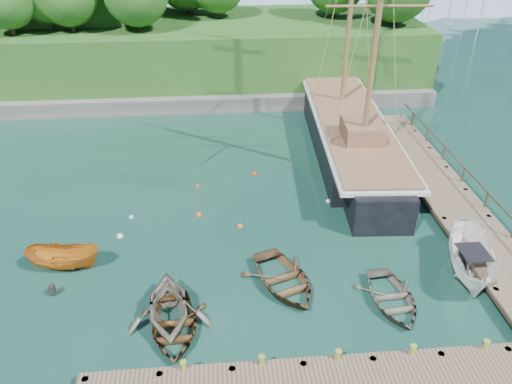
% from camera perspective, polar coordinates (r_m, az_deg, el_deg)
% --- Properties ---
extents(ground, '(160.00, 160.00, 0.00)m').
position_cam_1_polar(ground, '(24.49, 1.85, -10.65)').
color(ground, '#15392D').
rests_on(ground, ground).
extents(dock_east, '(3.20, 24.00, 1.10)m').
position_cam_1_polar(dock_east, '(32.79, 20.77, -0.06)').
color(dock_east, '#4A3B2E').
rests_on(dock_east, ground).
extents(bollard_0, '(0.26, 0.26, 0.45)m').
position_cam_1_polar(bollard_0, '(20.94, -8.11, -20.51)').
color(bollard_0, olive).
rests_on(bollard_0, ground).
extents(bollard_1, '(0.26, 0.26, 0.45)m').
position_cam_1_polar(bollard_1, '(20.92, 0.65, -20.13)').
color(bollard_1, olive).
rests_on(bollard_1, ground).
extents(bollard_2, '(0.26, 0.26, 0.45)m').
position_cam_1_polar(bollard_2, '(21.32, 9.19, -19.35)').
color(bollard_2, olive).
rests_on(bollard_2, ground).
extents(bollard_3, '(0.26, 0.26, 0.45)m').
position_cam_1_polar(bollard_3, '(22.13, 17.16, -18.25)').
color(bollard_3, olive).
rests_on(bollard_3, ground).
extents(bollard_4, '(0.26, 0.26, 0.45)m').
position_cam_1_polar(bollard_4, '(23.30, 24.35, -16.96)').
color(bollard_4, olive).
rests_on(bollard_4, ground).
extents(rowboat_0, '(3.18, 4.30, 0.86)m').
position_cam_1_polar(rowboat_0, '(22.67, -9.33, -15.45)').
color(rowboat_0, brown).
rests_on(rowboat_0, ground).
extents(rowboat_1, '(4.11, 4.63, 2.25)m').
position_cam_1_polar(rowboat_1, '(23.09, -9.82, -14.41)').
color(rowboat_1, '#6E6859').
rests_on(rowboat_1, ground).
extents(rowboat_2, '(4.60, 5.39, 0.95)m').
position_cam_1_polar(rowboat_2, '(24.53, 3.16, -10.61)').
color(rowboat_2, brown).
rests_on(rowboat_2, ground).
extents(rowboat_3, '(3.13, 4.19, 0.83)m').
position_cam_1_polar(rowboat_3, '(24.40, 15.20, -12.20)').
color(rowboat_3, '#5B554B').
rests_on(rowboat_3, ground).
extents(motorboat_orange, '(3.95, 1.94, 1.46)m').
position_cam_1_polar(motorboat_orange, '(27.26, -20.89, -8.08)').
color(motorboat_orange, '#C76F1A').
rests_on(motorboat_orange, ground).
extents(cabin_boat_white, '(3.62, 5.81, 2.10)m').
position_cam_1_polar(cabin_boat_white, '(27.20, 23.03, -8.70)').
color(cabin_boat_white, white).
rests_on(cabin_boat_white, ground).
extents(schooner, '(6.08, 27.17, 19.83)m').
position_cam_1_polar(schooner, '(36.68, 10.66, 6.07)').
color(schooner, black).
rests_on(schooner, ground).
extents(mooring_buoy_0, '(0.36, 0.36, 0.36)m').
position_cam_1_polar(mooring_buoy_0, '(28.59, -15.28, -4.94)').
color(mooring_buoy_0, silver).
rests_on(mooring_buoy_0, ground).
extents(mooring_buoy_1, '(0.36, 0.36, 0.36)m').
position_cam_1_polar(mooring_buoy_1, '(29.52, -6.56, -2.66)').
color(mooring_buoy_1, '#EF4313').
rests_on(mooring_buoy_1, ground).
extents(mooring_buoy_2, '(0.33, 0.33, 0.33)m').
position_cam_1_polar(mooring_buoy_2, '(28.40, -1.86, -3.96)').
color(mooring_buoy_2, '#E5511C').
rests_on(mooring_buoy_2, ground).
extents(mooring_buoy_3, '(0.28, 0.28, 0.28)m').
position_cam_1_polar(mooring_buoy_3, '(30.90, 8.23, -1.10)').
color(mooring_buoy_3, silver).
rests_on(mooring_buoy_3, ground).
extents(mooring_buoy_4, '(0.27, 0.27, 0.27)m').
position_cam_1_polar(mooring_buoy_4, '(32.37, -6.68, 0.63)').
color(mooring_buoy_4, '#F33E12').
rests_on(mooring_buoy_4, ground).
extents(mooring_buoy_5, '(0.35, 0.35, 0.35)m').
position_cam_1_polar(mooring_buoy_5, '(33.57, -0.17, 2.06)').
color(mooring_buoy_5, '#D03800').
rests_on(mooring_buoy_5, ground).
extents(mooring_buoy_6, '(0.28, 0.28, 0.28)m').
position_cam_1_polar(mooring_buoy_6, '(30.02, -14.06, -2.85)').
color(mooring_buoy_6, silver).
rests_on(mooring_buoy_6, ground).
extents(headland, '(51.00, 19.31, 12.90)m').
position_cam_1_polar(headland, '(51.72, -17.45, 17.77)').
color(headland, '#474744').
rests_on(headland, ground).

